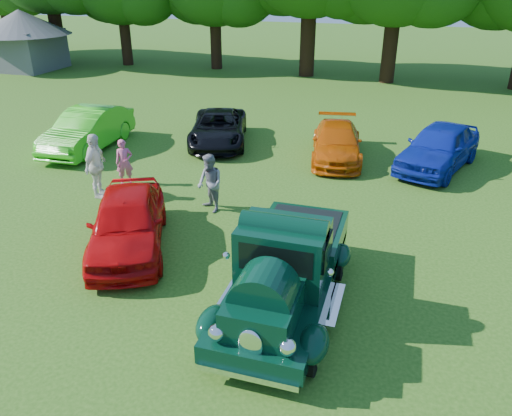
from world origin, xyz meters
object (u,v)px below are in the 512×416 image
(hero_pickup, at_px, (286,270))
(spectator_white, at_px, (96,166))
(back_car_orange, at_px, (337,142))
(spectator_grey, at_px, (210,183))
(back_car_blue, at_px, (439,147))
(spectator_pink, at_px, (124,162))
(red_convertible, at_px, (127,221))
(back_car_lime, at_px, (88,130))
(back_car_black, at_px, (219,128))
(gazebo, at_px, (23,33))

(hero_pickup, relative_size, spectator_white, 2.56)
(back_car_orange, bearing_deg, spectator_grey, -126.07)
(back_car_blue, distance_m, spectator_pink, 10.59)
(red_convertible, relative_size, back_car_lime, 0.93)
(spectator_pink, bearing_deg, back_car_blue, -8.73)
(hero_pickup, height_order, back_car_orange, hero_pickup)
(red_convertible, xyz_separation_m, back_car_black, (-0.85, 8.39, -0.10))
(back_car_black, xyz_separation_m, spectator_white, (-1.63, -5.90, 0.36))
(back_car_black, bearing_deg, spectator_white, -122.07)
(back_car_lime, relative_size, back_car_black, 1.02)
(back_car_black, distance_m, back_car_blue, 8.24)
(back_car_orange, distance_m, spectator_grey, 6.09)
(spectator_pink, bearing_deg, hero_pickup, -69.99)
(red_convertible, xyz_separation_m, back_car_blue, (7.39, 8.06, 0.04))
(back_car_blue, xyz_separation_m, gazebo, (-26.77, 11.82, 1.63))
(back_car_blue, bearing_deg, red_convertible, -112.38)
(spectator_pink, bearing_deg, red_convertible, -92.02)
(red_convertible, relative_size, spectator_grey, 2.56)
(back_car_lime, height_order, back_car_blue, back_car_blue)
(back_car_black, distance_m, spectator_pink, 4.96)
(back_car_orange, xyz_separation_m, spectator_pink, (-6.10, -4.39, 0.12))
(back_car_lime, relative_size, gazebo, 0.72)
(back_car_black, height_order, back_car_blue, back_car_blue)
(red_convertible, xyz_separation_m, back_car_lime, (-5.38, 6.31, 0.03))
(spectator_pink, height_order, spectator_white, spectator_white)
(hero_pickup, relative_size, back_car_lime, 1.09)
(hero_pickup, xyz_separation_m, red_convertible, (-4.26, 1.17, -0.13))
(hero_pickup, bearing_deg, gazebo, 138.32)
(spectator_white, xyz_separation_m, gazebo, (-16.90, 17.39, 1.41))
(back_car_orange, relative_size, spectator_white, 2.15)
(hero_pickup, height_order, gazebo, gazebo)
(spectator_grey, bearing_deg, hero_pickup, -10.11)
(back_car_orange, height_order, spectator_grey, spectator_grey)
(hero_pickup, distance_m, spectator_white, 7.67)
(back_car_blue, bearing_deg, back_car_lime, -152.05)
(spectator_pink, xyz_separation_m, gazebo, (-17.16, 16.26, 1.66))
(spectator_white, height_order, gazebo, gazebo)
(back_car_orange, xyz_separation_m, back_car_blue, (3.51, 0.05, 0.15))
(back_car_lime, distance_m, spectator_grey, 7.51)
(gazebo, bearing_deg, spectator_white, -45.83)
(back_car_black, bearing_deg, back_car_blue, -18.88)
(back_car_blue, distance_m, spectator_grey, 8.32)
(back_car_blue, xyz_separation_m, spectator_white, (-9.87, -5.57, 0.22))
(back_car_lime, distance_m, spectator_pink, 4.15)
(back_car_black, relative_size, back_car_orange, 1.07)
(red_convertible, bearing_deg, spectator_white, 110.04)
(back_car_black, xyz_separation_m, spectator_pink, (-1.37, -4.77, 0.11))
(back_car_lime, relative_size, back_car_orange, 1.09)
(hero_pickup, relative_size, gazebo, 0.79)
(back_car_black, relative_size, spectator_grey, 2.70)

